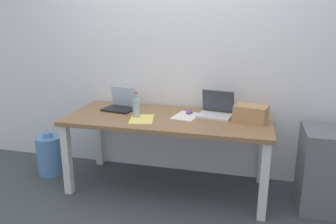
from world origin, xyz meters
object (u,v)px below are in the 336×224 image
(water_cooler_jug, at_px, (50,155))
(filing_cabinet, at_px, (324,169))
(laptop_left, at_px, (121,105))
(desk, at_px, (168,126))
(cardboard_box, at_px, (251,114))
(computer_mouse, at_px, (189,112))
(laptop_right, at_px, (216,111))
(beer_bottle, at_px, (136,107))

(water_cooler_jug, distance_m, filing_cabinet, 2.69)
(laptop_left, bearing_deg, desk, -15.91)
(desk, xyz_separation_m, cardboard_box, (0.75, 0.05, 0.16))
(desk, bearing_deg, computer_mouse, 44.27)
(desk, height_order, computer_mouse, computer_mouse)
(cardboard_box, distance_m, water_cooler_jug, 2.12)
(desk, bearing_deg, cardboard_box, 3.99)
(desk, bearing_deg, water_cooler_jug, -179.22)
(laptop_right, xyz_separation_m, computer_mouse, (-0.25, 0.01, -0.03))
(laptop_right, bearing_deg, water_cooler_jug, -174.12)
(desk, distance_m, filing_cabinet, 1.42)
(beer_bottle, relative_size, filing_cabinet, 0.33)
(laptop_right, distance_m, beer_bottle, 0.75)
(beer_bottle, distance_m, cardboard_box, 1.04)
(beer_bottle, height_order, computer_mouse, beer_bottle)
(beer_bottle, bearing_deg, filing_cabinet, 2.42)
(beer_bottle, bearing_deg, water_cooler_jug, 177.20)
(laptop_right, bearing_deg, computer_mouse, 178.36)
(laptop_left, xyz_separation_m, laptop_right, (0.96, 0.01, 0.01))
(beer_bottle, xyz_separation_m, filing_cabinet, (1.68, 0.07, -0.46))
(laptop_left, height_order, beer_bottle, beer_bottle)
(beer_bottle, distance_m, computer_mouse, 0.52)
(laptop_left, distance_m, beer_bottle, 0.33)
(laptop_left, xyz_separation_m, computer_mouse, (0.70, 0.02, -0.03))
(cardboard_box, bearing_deg, beer_bottle, -173.46)
(computer_mouse, distance_m, filing_cabinet, 1.29)
(desk, height_order, beer_bottle, beer_bottle)
(laptop_right, bearing_deg, beer_bottle, -162.43)
(laptop_left, xyz_separation_m, cardboard_box, (1.28, -0.10, 0.03))
(filing_cabinet, bearing_deg, desk, -179.81)
(computer_mouse, xyz_separation_m, water_cooler_jug, (-1.46, -0.18, -0.53))
(beer_bottle, height_order, filing_cabinet, beer_bottle)
(laptop_left, height_order, water_cooler_jug, laptop_left)
(laptop_left, distance_m, water_cooler_jug, 0.96)
(laptop_left, bearing_deg, filing_cabinet, -4.37)
(desk, relative_size, cardboard_box, 6.81)
(laptop_right, height_order, beer_bottle, beer_bottle)
(laptop_right, distance_m, filing_cabinet, 1.07)
(laptop_left, height_order, cardboard_box, laptop_left)
(computer_mouse, height_order, filing_cabinet, computer_mouse)
(cardboard_box, distance_m, filing_cabinet, 0.78)
(beer_bottle, height_order, water_cooler_jug, beer_bottle)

